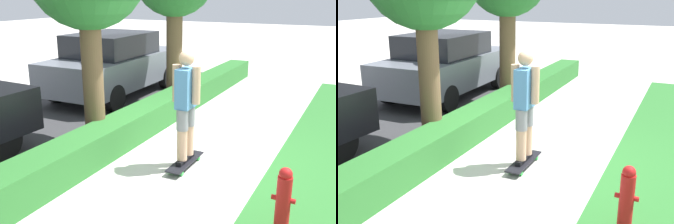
# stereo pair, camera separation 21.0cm
# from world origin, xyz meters

# --- Properties ---
(ground_plane) EXTENTS (60.00, 60.00, 0.00)m
(ground_plane) POSITION_xyz_m (0.00, 0.00, 0.00)
(ground_plane) COLOR beige
(street_asphalt) EXTENTS (13.87, 5.00, 0.01)m
(street_asphalt) POSITION_xyz_m (0.00, 4.20, 0.00)
(street_asphalt) COLOR #38383A
(street_asphalt) RESTS_ON ground_plane
(hedge_row) EXTENTS (13.87, 0.60, 0.52)m
(hedge_row) POSITION_xyz_m (0.00, 1.60, 0.26)
(hedge_row) COLOR #2D702D
(hedge_row) RESTS_ON ground_plane
(skateboard) EXTENTS (0.94, 0.24, 0.10)m
(skateboard) POSITION_xyz_m (-0.35, 0.19, 0.08)
(skateboard) COLOR black
(skateboard) RESTS_ON ground_plane
(skater_person) EXTENTS (0.50, 0.45, 1.73)m
(skater_person) POSITION_xyz_m (-0.35, 0.19, 1.02)
(skater_person) COLOR black
(skater_person) RESTS_ON skateboard
(parked_car_middle) EXTENTS (4.25, 1.94, 1.64)m
(parked_car_middle) POSITION_xyz_m (2.95, 3.78, 0.84)
(parked_car_middle) COLOR slate
(parked_car_middle) RESTS_ON ground_plane
(fire_hydrant) EXTENTS (0.17, 0.26, 0.80)m
(fire_hydrant) POSITION_xyz_m (-1.44, -1.52, 0.40)
(fire_hydrant) COLOR red
(fire_hydrant) RESTS_ON ground_plane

